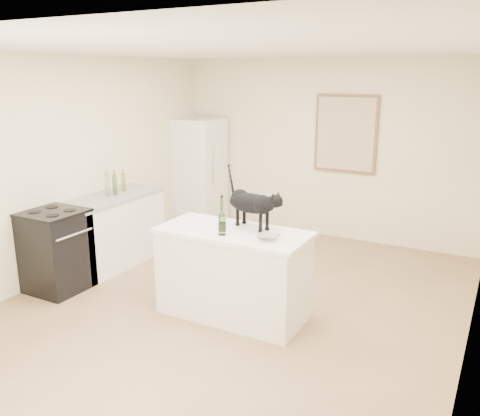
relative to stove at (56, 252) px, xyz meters
name	(u,v)px	position (x,y,z in m)	size (l,w,h in m)	color
floor	(234,304)	(1.95, 0.60, -0.45)	(5.50, 5.50, 0.00)	#9D8053
ceiling	(234,49)	(1.95, 0.60, 2.15)	(5.50, 5.50, 0.00)	white
wall_back	(325,150)	(1.95, 3.35, 0.85)	(4.50, 4.50, 0.00)	#F5ECBD
wall_left	(71,166)	(-0.30, 0.60, 0.85)	(5.50, 5.50, 0.00)	#F5ECBD
island_base	(233,275)	(2.05, 0.40, -0.02)	(1.44, 0.67, 0.86)	white
island_top	(233,232)	(2.05, 0.40, 0.43)	(1.50, 0.70, 0.04)	white
left_cabinets	(112,232)	(0.00, 0.90, -0.02)	(0.60, 1.40, 0.86)	white
left_countertop	(110,198)	(0.00, 0.90, 0.43)	(0.62, 1.44, 0.04)	gray
stove	(56,252)	(0.00, 0.00, 0.00)	(0.60, 0.60, 0.90)	black
fridge	(199,172)	(0.00, 2.95, 0.40)	(0.68, 0.68, 1.70)	white
artwork_frame	(346,134)	(2.25, 3.32, 1.10)	(0.90, 0.03, 1.10)	brown
artwork_canvas	(345,134)	(2.25, 3.30, 1.10)	(0.82, 0.00, 1.02)	beige
black_cat	(251,206)	(2.16, 0.57, 0.67)	(0.63, 0.19, 0.44)	black
wine_bottle	(222,218)	(2.03, 0.23, 0.62)	(0.07, 0.07, 0.34)	#285B24
glass_bowl	(268,238)	(2.48, 0.29, 0.48)	(0.20, 0.20, 0.05)	silver
fridge_paper	(218,150)	(0.34, 2.96, 0.78)	(0.01, 0.16, 0.20)	white
counter_bottle_cluster	(114,184)	(-0.01, 1.01, 0.58)	(0.10, 0.37, 0.29)	brown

